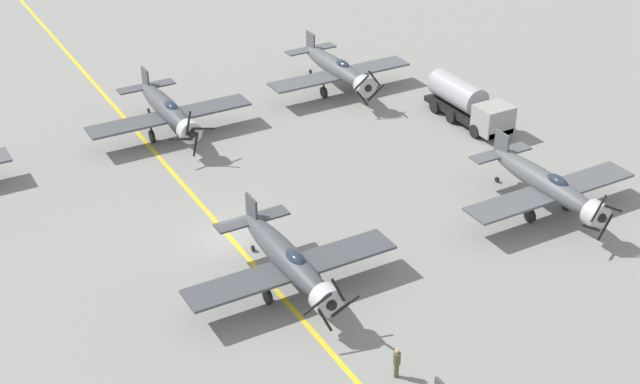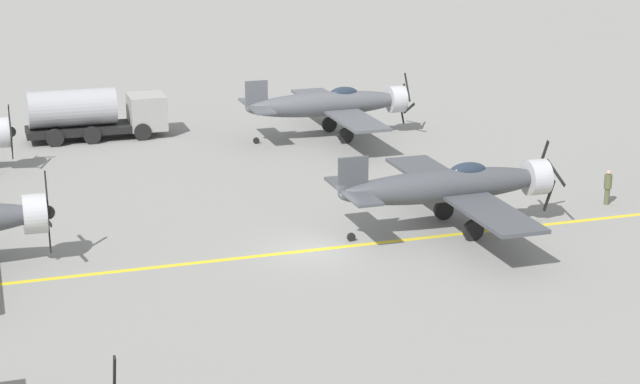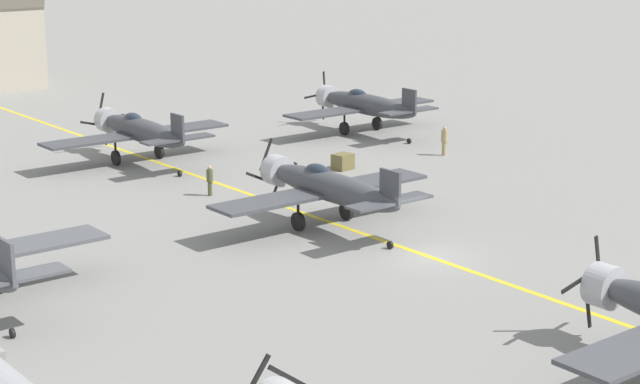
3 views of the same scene
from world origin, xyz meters
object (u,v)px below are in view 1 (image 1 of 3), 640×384
(airplane_mid_left, at_px, (548,185))
(ground_crew_inspecting, at_px, (397,362))
(airplane_near_center, at_px, (168,110))
(airplane_near_left, at_px, (338,69))
(airplane_mid_center, at_px, (289,261))
(fuel_tanker, at_px, (468,103))

(airplane_mid_left, bearing_deg, ground_crew_inspecting, 27.02)
(airplane_near_center, height_order, airplane_near_left, airplane_near_center)
(airplane_mid_left, distance_m, airplane_near_center, 27.23)
(airplane_mid_center, xyz_separation_m, airplane_mid_left, (-17.66, 0.52, 0.00))
(airplane_near_center, bearing_deg, ground_crew_inspecting, 104.44)
(airplane_near_center, bearing_deg, airplane_mid_center, 101.02)
(airplane_near_left, xyz_separation_m, ground_crew_inspecting, (14.79, 30.63, -1.11))
(airplane_mid_center, distance_m, airplane_near_center, 21.34)
(fuel_tanker, distance_m, ground_crew_inspecting, 29.39)
(airplane_mid_center, bearing_deg, airplane_near_center, -95.18)
(airplane_mid_center, relative_size, ground_crew_inspecting, 7.27)
(fuel_tanker, bearing_deg, airplane_near_left, -59.21)
(ground_crew_inspecting, bearing_deg, airplane_mid_left, -153.94)
(airplane_near_center, distance_m, airplane_near_left, 14.69)
(airplane_mid_left, bearing_deg, airplane_near_left, -84.89)
(airplane_mid_center, height_order, airplane_near_left, airplane_mid_center)
(airplane_mid_center, height_order, fuel_tanker, airplane_mid_center)
(airplane_near_center, xyz_separation_m, airplane_near_left, (-14.67, -0.78, 0.00))
(airplane_near_center, height_order, ground_crew_inspecting, airplane_near_center)
(ground_crew_inspecting, bearing_deg, airplane_near_left, -115.77)
(ground_crew_inspecting, bearing_deg, airplane_mid_center, -81.75)
(airplane_mid_left, xyz_separation_m, fuel_tanker, (-4.05, -13.05, -0.50))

